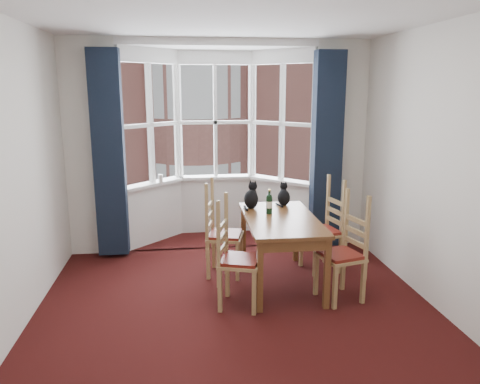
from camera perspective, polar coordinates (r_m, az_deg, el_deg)
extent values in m
plane|color=black|center=(4.55, 0.12, -16.03)|extent=(4.50, 4.50, 0.00)
plane|color=white|center=(4.04, 0.14, 21.44)|extent=(4.50, 4.50, 0.00)
plane|color=silver|center=(4.75, 24.83, 1.98)|extent=(0.00, 4.50, 4.50)
plane|color=silver|center=(1.95, 8.75, -11.27)|extent=(4.00, 0.00, 4.00)
cube|color=silver|center=(6.36, -17.53, 5.00)|extent=(0.70, 0.12, 2.80)
cube|color=silver|center=(6.62, 11.96, 5.59)|extent=(0.70, 0.12, 2.80)
cube|color=#151F30|center=(6.15, -15.68, 4.40)|extent=(0.38, 0.22, 2.60)
cube|color=#151F30|center=(6.38, 10.51, 4.95)|extent=(0.38, 0.22, 2.60)
cube|color=brown|center=(5.21, 5.01, -3.32)|extent=(0.80, 1.46, 0.04)
cube|color=brown|center=(4.66, 2.42, -10.32)|extent=(0.06, 0.06, 0.73)
cube|color=brown|center=(5.91, 0.41, -5.24)|extent=(0.06, 0.06, 0.73)
cube|color=brown|center=(4.80, 10.56, -9.80)|extent=(0.06, 0.06, 0.73)
cube|color=brown|center=(6.03, 6.84, -4.98)|extent=(0.06, 0.06, 0.73)
cube|color=#9F7F4D|center=(4.74, 0.03, -8.40)|extent=(0.51, 0.52, 0.06)
cube|color=#611810|center=(4.74, 0.03, -8.23)|extent=(0.46, 0.47, 0.03)
cube|color=#9F7F4D|center=(5.52, -1.83, -5.31)|extent=(0.49, 0.51, 0.06)
cube|color=#611810|center=(5.52, -1.83, -5.17)|extent=(0.44, 0.46, 0.03)
cube|color=#9F7F4D|center=(4.99, 12.13, -7.60)|extent=(0.50, 0.51, 0.06)
cube|color=#611810|center=(4.99, 12.13, -7.44)|extent=(0.45, 0.46, 0.03)
cube|color=#9F7F4D|center=(5.74, 9.88, -4.81)|extent=(0.48, 0.50, 0.06)
cube|color=#611810|center=(5.73, 9.89, -4.67)|extent=(0.43, 0.45, 0.03)
ellipsoid|color=black|center=(5.57, 1.36, -0.91)|extent=(0.24, 0.27, 0.22)
sphere|color=black|center=(5.61, 1.57, 0.70)|extent=(0.14, 0.14, 0.11)
cone|color=black|center=(5.61, 1.28, 1.24)|extent=(0.05, 0.05, 0.05)
cone|color=black|center=(5.59, 1.87, 1.21)|extent=(0.05, 0.05, 0.05)
ellipsoid|color=black|center=(5.73, 5.36, -0.69)|extent=(0.18, 0.22, 0.20)
sphere|color=black|center=(5.77, 5.35, 0.69)|extent=(0.11, 0.11, 0.09)
cone|color=black|center=(5.76, 5.10, 1.14)|extent=(0.04, 0.04, 0.04)
cone|color=black|center=(5.77, 5.61, 1.14)|extent=(0.04, 0.04, 0.04)
cylinder|color=black|center=(5.34, 3.58, -1.58)|extent=(0.07, 0.07, 0.20)
sphere|color=black|center=(5.31, 3.59, -0.58)|extent=(0.07, 0.07, 0.07)
cylinder|color=black|center=(5.30, 3.60, -0.17)|extent=(0.03, 0.03, 0.09)
cylinder|color=gold|center=(5.30, 3.61, 0.23)|extent=(0.03, 0.03, 0.02)
cylinder|color=silver|center=(5.33, 3.58, -1.53)|extent=(0.07, 0.07, 0.08)
cylinder|color=white|center=(6.68, -9.65, 1.64)|extent=(0.06, 0.06, 0.11)
plane|color=#333335|center=(37.12, -6.22, -0.13)|extent=(80.00, 80.00, 0.00)
cube|color=#9E5D52|center=(18.25, -5.64, 8.90)|extent=(18.00, 6.00, 14.00)
cylinder|color=#9E5D52|center=(15.26, -5.30, 8.17)|extent=(3.20, 3.20, 14.00)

